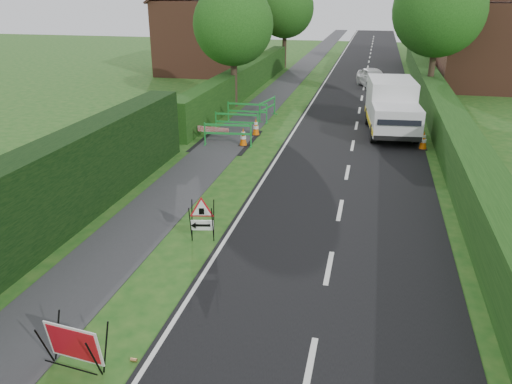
{
  "coord_description": "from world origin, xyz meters",
  "views": [
    {
      "loc": [
        3.19,
        -9.58,
        6.22
      ],
      "look_at": [
        0.2,
        3.08,
        0.96
      ],
      "focal_mm": 35.0,
      "sensor_mm": 36.0,
      "label": 1
    }
  ],
  "objects_px": {
    "red_rect_sign": "(74,345)",
    "triangle_sign": "(201,216)",
    "works_van": "(392,106)",
    "hatchback_car": "(373,78)"
  },
  "relations": [
    {
      "from": "triangle_sign",
      "to": "works_van",
      "type": "bearing_deg",
      "value": 56.3
    },
    {
      "from": "red_rect_sign",
      "to": "works_van",
      "type": "bearing_deg",
      "value": 78.46
    },
    {
      "from": "red_rect_sign",
      "to": "triangle_sign",
      "type": "distance_m",
      "value": 5.13
    },
    {
      "from": "triangle_sign",
      "to": "works_van",
      "type": "relative_size",
      "value": 0.2
    },
    {
      "from": "red_rect_sign",
      "to": "hatchback_car",
      "type": "distance_m",
      "value": 29.9
    },
    {
      "from": "red_rect_sign",
      "to": "triangle_sign",
      "type": "relative_size",
      "value": 1.04
    },
    {
      "from": "triangle_sign",
      "to": "works_van",
      "type": "xyz_separation_m",
      "value": [
        5.01,
        12.52,
        0.51
      ]
    },
    {
      "from": "red_rect_sign",
      "to": "hatchback_car",
      "type": "relative_size",
      "value": 0.29
    },
    {
      "from": "works_van",
      "to": "hatchback_car",
      "type": "height_order",
      "value": "works_van"
    },
    {
      "from": "works_van",
      "to": "triangle_sign",
      "type": "bearing_deg",
      "value": -117.25
    }
  ]
}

